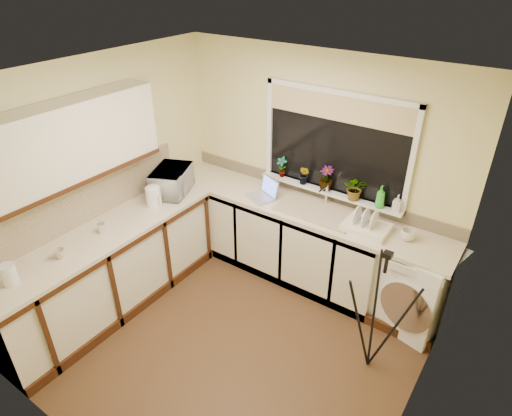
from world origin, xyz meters
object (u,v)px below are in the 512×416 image
object	(u,v)px
dish_rack	(366,227)
glass_jug	(9,275)
microwave	(172,181)
soap_bottle_clear	(397,203)
plant_a	(282,167)
tripod	(377,313)
soap_bottle_green	(381,197)
plant_c	(326,178)
steel_jar	(102,228)
laptop	(264,192)
plant_d	(355,188)
plant_b	(304,175)
cup_back	(408,235)
cup_left	(60,254)
washing_machine	(417,287)
kettle	(153,197)

from	to	relation	value
dish_rack	glass_jug	size ratio (longest dim) A/B	2.38
microwave	soap_bottle_clear	xyz separation A→B (m)	(2.25, 0.76, 0.09)
plant_a	tripod	bearing A→B (deg)	-32.05
soap_bottle_green	dish_rack	bearing A→B (deg)	-94.15
microwave	plant_c	xyz separation A→B (m)	(1.48, 0.76, 0.14)
steel_jar	soap_bottle_clear	world-z (taller)	soap_bottle_clear
laptop	dish_rack	distance (m)	1.17
microwave	soap_bottle_green	world-z (taller)	soap_bottle_green
tripod	plant_a	size ratio (longest dim) A/B	5.33
plant_d	plant_b	bearing A→B (deg)	-179.84
laptop	cup_back	size ratio (longest dim) A/B	2.68
steel_jar	cup_left	distance (m)	0.47
washing_machine	steel_jar	xyz separation A→B (m)	(-2.61, -1.52, 0.51)
soap_bottle_green	soap_bottle_clear	world-z (taller)	soap_bottle_green
plant_b	soap_bottle_green	xyz separation A→B (m)	(0.85, -0.01, 0.01)
dish_rack	microwave	world-z (taller)	microwave
soap_bottle_green	cup_back	bearing A→B (deg)	-25.39
steel_jar	plant_d	distance (m)	2.50
washing_machine	cup_left	distance (m)	3.30
plant_b	plant_c	size ratio (longest dim) A/B	0.81
tripod	cup_left	distance (m)	2.76
kettle	plant_b	distance (m)	1.61
laptop	plant_b	world-z (taller)	plant_b
soap_bottle_clear	cup_left	bearing A→B (deg)	-134.90
plant_a	soap_bottle_green	size ratio (longest dim) A/B	1.01
tripod	plant_c	distance (m)	1.52
plant_d	microwave	bearing A→B (deg)	-157.84
steel_jar	plant_a	world-z (taller)	plant_a
kettle	cup_left	world-z (taller)	kettle
kettle	plant_a	xyz separation A→B (m)	(0.90, 1.08, 0.16)
soap_bottle_clear	plant_b	bearing A→B (deg)	-178.79
laptop	glass_jug	xyz separation A→B (m)	(-0.87, -2.37, 0.03)
laptop	tripod	distance (m)	1.78
glass_jug	plant_c	world-z (taller)	plant_c
cup_back	plant_c	bearing A→B (deg)	168.12
plant_d	plant_a	bearing A→B (deg)	178.68
kettle	plant_c	size ratio (longest dim) A/B	0.78
laptop	cup_left	xyz separation A→B (m)	(-0.85, -1.94, -0.01)
washing_machine	soap_bottle_green	xyz separation A→B (m)	(-0.54, 0.19, 0.73)
plant_a	cup_left	bearing A→B (deg)	-112.05
washing_machine	dish_rack	bearing A→B (deg)	-162.35
cup_back	soap_bottle_clear	bearing A→B (deg)	134.78
plant_a	microwave	bearing A→B (deg)	-141.00
soap_bottle_green	microwave	bearing A→B (deg)	-160.68
plant_c	cup_back	distance (m)	1.01
plant_b	laptop	bearing A→B (deg)	-143.92
steel_jar	microwave	bearing A→B (deg)	91.13
tripod	soap_bottle_clear	xyz separation A→B (m)	(-0.25, 0.98, 0.51)
dish_rack	soap_bottle_green	bearing A→B (deg)	85.53
plant_c	cup_left	world-z (taller)	plant_c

